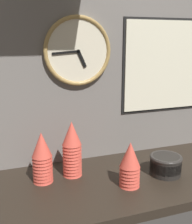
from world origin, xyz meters
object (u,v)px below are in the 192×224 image
object	(u,v)px
cup_stack_center_left	(42,157)
menu_board	(162,66)
cup_stack_center_right	(130,164)
wall_clock	(78,51)
bowl_stack_right	(166,164)
cup_stack_center	(72,149)

from	to	relation	value
cup_stack_center_left	menu_board	world-z (taller)	menu_board
cup_stack_center_left	cup_stack_center_right	bearing A→B (deg)	-25.26
cup_stack_center_right	wall_clock	xyz separation A→B (m)	(-0.13, 0.32, 0.46)
cup_stack_center_left	cup_stack_center_right	world-z (taller)	cup_stack_center_left
cup_stack_center_left	bowl_stack_right	bearing A→B (deg)	-12.25
menu_board	cup_stack_center_left	bearing A→B (deg)	-166.12
cup_stack_center	bowl_stack_right	bearing A→B (deg)	-18.29
cup_stack_center	menu_board	world-z (taller)	menu_board
cup_stack_center_left	cup_stack_center_right	distance (m)	0.38
bowl_stack_right	menu_board	distance (m)	0.53
bowl_stack_right	wall_clock	bearing A→B (deg)	140.15
cup_stack_center_right	bowl_stack_right	distance (m)	0.22
menu_board	cup_stack_center	bearing A→B (deg)	-164.39
cup_stack_center	cup_stack_center_right	xyz separation A→B (m)	(0.20, -0.18, -0.03)
cup_stack_center_right	bowl_stack_right	bearing A→B (deg)	11.69
cup_stack_center	cup_stack_center_right	size ratio (longest dim) A/B	1.30
cup_stack_center	cup_stack_center_left	distance (m)	0.14
bowl_stack_right	menu_board	world-z (taller)	menu_board
wall_clock	menu_board	world-z (taller)	wall_clock
wall_clock	cup_stack_center_right	bearing A→B (deg)	-68.20
cup_stack_center_right	cup_stack_center	bearing A→B (deg)	138.93
cup_stack_center_left	cup_stack_center_right	size ratio (longest dim) A/B	1.15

